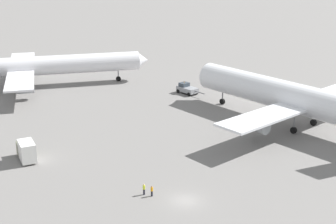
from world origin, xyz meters
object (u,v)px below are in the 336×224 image
(airliner_being_pushed, at_px, (293,98))
(pushback_tug, at_px, (187,89))
(ground_crew_marshaller_foreground, at_px, (144,189))
(ground_crew_ramp_agent_by_cones, at_px, (152,191))
(gse_catering_truck_tall, at_px, (26,150))
(airliner_at_gate_left, at_px, (30,67))

(airliner_being_pushed, height_order, pushback_tug, airliner_being_pushed)
(ground_crew_marshaller_foreground, bearing_deg, ground_crew_ramp_agent_by_cones, -27.45)
(gse_catering_truck_tall, distance_m, ground_crew_ramp_agent_by_cones, 25.13)
(airliner_at_gate_left, relative_size, ground_crew_marshaller_foreground, 34.66)
(airliner_being_pushed, bearing_deg, pushback_tug, 124.48)
(airliner_being_pushed, height_order, ground_crew_marshaller_foreground, airliner_being_pushed)
(airliner_at_gate_left, bearing_deg, ground_crew_marshaller_foreground, -68.22)
(ground_crew_ramp_agent_by_cones, bearing_deg, airliner_being_pushed, 40.69)
(airliner_being_pushed, distance_m, gse_catering_truck_tall, 51.95)
(pushback_tug, height_order, ground_crew_ramp_agent_by_cones, pushback_tug)
(airliner_at_gate_left, height_order, ground_crew_marshaller_foreground, airliner_at_gate_left)
(airliner_at_gate_left, xyz_separation_m, ground_crew_ramp_agent_by_cones, (25.81, -62.44, -4.46))
(pushback_tug, xyz_separation_m, ground_crew_ramp_agent_by_cones, (-13.19, -51.74, -0.34))
(ground_crew_ramp_agent_by_cones, bearing_deg, pushback_tug, 75.69)
(pushback_tug, distance_m, ground_crew_marshaller_foreground, 53.12)
(airliner_being_pushed, relative_size, ground_crew_marshaller_foreground, 26.18)
(gse_catering_truck_tall, relative_size, ground_crew_marshaller_foreground, 3.60)
(gse_catering_truck_tall, bearing_deg, airliner_at_gate_left, 97.07)
(airliner_being_pushed, bearing_deg, ground_crew_ramp_agent_by_cones, -139.31)
(airliner_at_gate_left, distance_m, ground_crew_marshaller_foreground, 66.76)
(airliner_being_pushed, height_order, ground_crew_ramp_agent_by_cones, airliner_being_pushed)
(ground_crew_marshaller_foreground, xyz_separation_m, ground_crew_ramp_agent_by_cones, (1.10, -0.57, -0.08))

